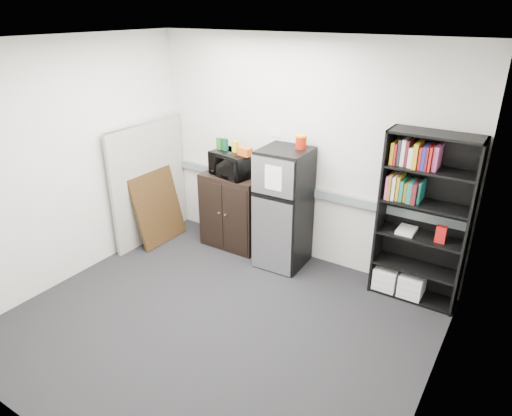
# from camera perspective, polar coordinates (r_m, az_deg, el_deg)

# --- Properties ---
(floor) EXTENTS (4.00, 4.00, 0.00)m
(floor) POSITION_cam_1_polar(r_m,az_deg,el_deg) (4.80, -4.92, -14.20)
(floor) COLOR black
(floor) RESTS_ON ground
(wall_back) EXTENTS (4.00, 0.02, 2.70)m
(wall_back) POSITION_cam_1_polar(r_m,az_deg,el_deg) (5.50, 5.69, 6.83)
(wall_back) COLOR silver
(wall_back) RESTS_ON floor
(wall_right) EXTENTS (0.02, 3.50, 2.70)m
(wall_right) POSITION_cam_1_polar(r_m,az_deg,el_deg) (3.38, 22.53, -6.39)
(wall_right) COLOR silver
(wall_right) RESTS_ON floor
(wall_left) EXTENTS (0.02, 3.50, 2.70)m
(wall_left) POSITION_cam_1_polar(r_m,az_deg,el_deg) (5.51, -22.35, 5.13)
(wall_left) COLOR silver
(wall_left) RESTS_ON floor
(ceiling) EXTENTS (4.00, 3.50, 0.02)m
(ceiling) POSITION_cam_1_polar(r_m,az_deg,el_deg) (3.79, -6.42, 19.93)
(ceiling) COLOR white
(ceiling) RESTS_ON wall_back
(electrical_raceway) EXTENTS (3.92, 0.05, 0.10)m
(electrical_raceway) POSITION_cam_1_polar(r_m,az_deg,el_deg) (5.63, 5.37, 2.37)
(electrical_raceway) COLOR gray
(electrical_raceway) RESTS_ON wall_back
(wall_note) EXTENTS (0.14, 0.00, 0.10)m
(wall_note) POSITION_cam_1_polar(r_m,az_deg,el_deg) (5.60, 2.52, 9.36)
(wall_note) COLOR white
(wall_note) RESTS_ON wall_back
(bookshelf) EXTENTS (0.90, 0.34, 1.85)m
(bookshelf) POSITION_cam_1_polar(r_m,az_deg,el_deg) (5.01, 20.01, -0.93)
(bookshelf) COLOR black
(bookshelf) RESTS_ON floor
(cubicle_partition) EXTENTS (0.06, 1.30, 1.62)m
(cubicle_partition) POSITION_cam_1_polar(r_m,az_deg,el_deg) (6.25, -13.17, 3.19)
(cubicle_partition) COLOR gray
(cubicle_partition) RESTS_ON floor
(cabinet) EXTENTS (0.79, 0.53, 0.99)m
(cabinet) POSITION_cam_1_polar(r_m,az_deg,el_deg) (6.00, -2.76, -0.30)
(cabinet) COLOR black
(cabinet) RESTS_ON floor
(microwave) EXTENTS (0.60, 0.46, 0.30)m
(microwave) POSITION_cam_1_polar(r_m,az_deg,el_deg) (5.76, -2.98, 5.51)
(microwave) COLOR black
(microwave) RESTS_ON cabinet
(snack_box_a) EXTENTS (0.08, 0.06, 0.15)m
(snack_box_a) POSITION_cam_1_polar(r_m,az_deg,el_deg) (5.84, -4.58, 8.05)
(snack_box_a) COLOR #24611B
(snack_box_a) RESTS_ON microwave
(snack_box_b) EXTENTS (0.08, 0.06, 0.15)m
(snack_box_b) POSITION_cam_1_polar(r_m,az_deg,el_deg) (5.79, -3.88, 7.93)
(snack_box_b) COLOR #0D3C24
(snack_box_b) RESTS_ON microwave
(snack_box_c) EXTENTS (0.07, 0.06, 0.14)m
(snack_box_c) POSITION_cam_1_polar(r_m,az_deg,el_deg) (5.71, -2.60, 7.66)
(snack_box_c) COLOR gold
(snack_box_c) RESTS_ON microwave
(snack_bag) EXTENTS (0.20, 0.14, 0.10)m
(snack_bag) POSITION_cam_1_polar(r_m,az_deg,el_deg) (5.58, -1.39, 7.08)
(snack_bag) COLOR #C85214
(snack_bag) RESTS_ON microwave
(refrigerator) EXTENTS (0.57, 0.60, 1.47)m
(refrigerator) POSITION_cam_1_polar(r_m,az_deg,el_deg) (5.46, 3.46, -0.10)
(refrigerator) COLOR black
(refrigerator) RESTS_ON floor
(coffee_can) EXTENTS (0.13, 0.13, 0.18)m
(coffee_can) POSITION_cam_1_polar(r_m,az_deg,el_deg) (5.23, 5.67, 8.36)
(coffee_can) COLOR #AB1907
(coffee_can) RESTS_ON refrigerator
(framed_poster) EXTENTS (0.27, 0.76, 0.96)m
(framed_poster) POSITION_cam_1_polar(r_m,az_deg,el_deg) (6.26, -12.17, 0.15)
(framed_poster) COLOR black
(framed_poster) RESTS_ON floor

